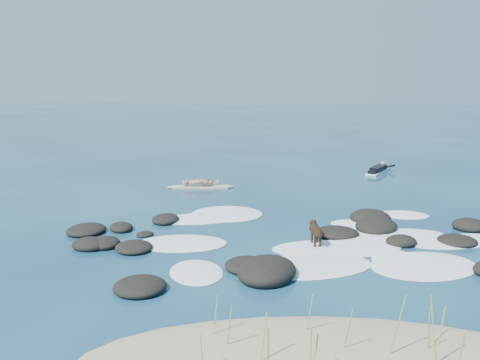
{
  "coord_description": "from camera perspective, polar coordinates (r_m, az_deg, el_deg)",
  "views": [
    {
      "loc": [
        -1.26,
        -16.21,
        4.87
      ],
      "look_at": [
        -1.96,
        4.0,
        0.9
      ],
      "focal_mm": 40.0,
      "sensor_mm": 36.0,
      "label": 1
    }
  ],
  "objects": [
    {
      "name": "reef_rocks",
      "position": [
        15.62,
        5.5,
        -6.68
      ],
      "size": [
        13.63,
        7.69,
        0.63
      ],
      "color": "black",
      "rests_on": "ground"
    },
    {
      "name": "standing_surfer_rig",
      "position": [
        23.44,
        -4.27,
        0.72
      ],
      "size": [
        2.93,
        0.73,
        1.66
      ],
      "rotation": [
        0.0,
        0.0,
        0.09
      ],
      "color": "beige",
      "rests_on": "ground"
    },
    {
      "name": "breaking_foam",
      "position": [
        16.19,
        9.1,
        -6.51
      ],
      "size": [
        11.43,
        8.13,
        0.12
      ],
      "color": "white",
      "rests_on": "ground"
    },
    {
      "name": "dog",
      "position": [
        15.62,
        8.08,
        -5.33
      ],
      "size": [
        0.37,
        1.14,
        0.72
      ],
      "rotation": [
        0.0,
        0.0,
        1.69
      ],
      "color": "black",
      "rests_on": "ground"
    },
    {
      "name": "ground",
      "position": [
        16.97,
        6.2,
        -5.63
      ],
      "size": [
        160.0,
        160.0,
        0.0
      ],
      "primitive_type": "plane",
      "color": "#0A2642",
      "rests_on": "ground"
    },
    {
      "name": "paddling_surfer_rig",
      "position": [
        28.1,
        14.55,
        1.1
      ],
      "size": [
        1.83,
        2.54,
        0.47
      ],
      "rotation": [
        0.0,
        0.0,
        1.06
      ],
      "color": "silver",
      "rests_on": "ground"
    },
    {
      "name": "dune_grass",
      "position": [
        9.27,
        10.68,
        -16.42
      ],
      "size": [
        4.04,
        1.94,
        1.22
      ],
      "color": "#789648",
      "rests_on": "ground"
    }
  ]
}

